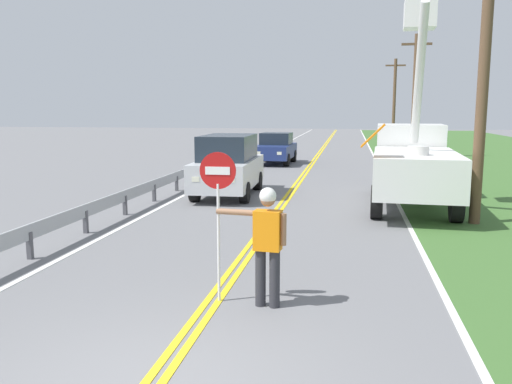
% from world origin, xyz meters
% --- Properties ---
extents(centerline_yellow_left, '(0.11, 110.00, 0.01)m').
position_xyz_m(centerline_yellow_left, '(-0.09, 20.00, 0.01)').
color(centerline_yellow_left, yellow).
rests_on(centerline_yellow_left, ground).
extents(centerline_yellow_right, '(0.11, 110.00, 0.01)m').
position_xyz_m(centerline_yellow_right, '(0.09, 20.00, 0.01)').
color(centerline_yellow_right, yellow).
rests_on(centerline_yellow_right, ground).
extents(edge_line_right, '(0.12, 110.00, 0.01)m').
position_xyz_m(edge_line_right, '(3.60, 20.00, 0.01)').
color(edge_line_right, silver).
rests_on(edge_line_right, ground).
extents(edge_line_left, '(0.12, 110.00, 0.01)m').
position_xyz_m(edge_line_left, '(-3.60, 20.00, 0.01)').
color(edge_line_left, silver).
rests_on(edge_line_left, ground).
extents(flagger_worker, '(1.08, 0.28, 1.83)m').
position_xyz_m(flagger_worker, '(0.86, 2.63, 1.05)').
color(flagger_worker, '#2D2D33').
rests_on(flagger_worker, ground).
extents(stop_sign_paddle, '(0.56, 0.04, 2.33)m').
position_xyz_m(stop_sign_paddle, '(0.10, 2.71, 1.71)').
color(stop_sign_paddle, silver).
rests_on(stop_sign_paddle, ground).
extents(utility_bucket_truck, '(2.99, 6.92, 6.11)m').
position_xyz_m(utility_bucket_truck, '(3.98, 12.07, 1.44)').
color(utility_bucket_truck, white).
rests_on(utility_bucket_truck, ground).
extents(oncoming_suv_nearest, '(2.01, 4.65, 2.10)m').
position_xyz_m(oncoming_suv_nearest, '(-2.09, 12.82, 1.06)').
color(oncoming_suv_nearest, silver).
rests_on(oncoming_suv_nearest, ground).
extents(oncoming_sedan_second, '(2.03, 4.16, 1.70)m').
position_xyz_m(oncoming_sedan_second, '(-1.99, 24.01, 0.83)').
color(oncoming_sedan_second, navy).
rests_on(oncoming_sedan_second, ground).
extents(utility_pole_near, '(1.80, 0.28, 8.21)m').
position_xyz_m(utility_pole_near, '(5.32, 9.43, 4.29)').
color(utility_pole_near, brown).
rests_on(utility_pole_near, ground).
extents(utility_pole_mid, '(1.80, 0.28, 7.50)m').
position_xyz_m(utility_pole_mid, '(5.89, 29.24, 3.93)').
color(utility_pole_mid, brown).
rests_on(utility_pole_mid, ground).
extents(utility_pole_far, '(1.80, 0.28, 7.57)m').
position_xyz_m(utility_pole_far, '(5.99, 45.97, 3.97)').
color(utility_pole_far, brown).
rests_on(utility_pole_far, ground).
extents(guardrail_left_shoulder, '(0.10, 32.00, 0.71)m').
position_xyz_m(guardrail_left_shoulder, '(-4.20, 14.63, 0.52)').
color(guardrail_left_shoulder, '#9EA0A3').
rests_on(guardrail_left_shoulder, ground).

